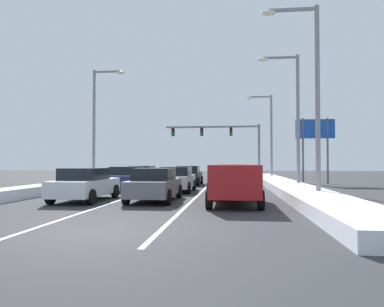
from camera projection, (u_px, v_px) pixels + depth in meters
ground_plane at (175, 191)px, 22.37m from camera, size 120.00×120.00×0.00m
lane_stripe_between_right_lane_and_center_lane at (206, 188)px, 25.49m from camera, size 0.14×36.61×0.01m
lane_stripe_between_center_lane_and_left_lane at (159, 187)px, 25.86m from camera, size 0.14×36.61×0.01m
snow_bank_right_shoulder at (283, 185)px, 24.90m from camera, size 2.20×36.61×0.47m
snow_bank_left_shoulder at (87, 183)px, 26.46m from camera, size 1.42×36.61×0.52m
suv_red_right_lane_nearest at (234, 180)px, 15.22m from camera, size 2.16×4.90×1.67m
sedan_green_right_lane_second at (226, 180)px, 21.14m from camera, size 2.00×4.50×1.51m
suv_tan_right_lane_third at (232, 172)px, 27.78m from camera, size 2.16×4.90×1.67m
sedan_gray_center_lane_nearest at (155, 184)px, 16.55m from camera, size 2.00×4.50×1.51m
sedan_silver_center_lane_second at (177, 179)px, 22.01m from camera, size 2.00×4.50×1.51m
sedan_black_center_lane_third at (189, 175)px, 28.82m from camera, size 2.00×4.50×1.51m
sedan_white_left_lane_nearest at (85, 184)px, 16.66m from camera, size 2.00×4.50×1.51m
sedan_navy_left_lane_second at (127, 178)px, 23.33m from camera, size 2.00×4.50×1.51m
sedan_maroon_left_lane_third at (143, 175)px, 28.87m from camera, size 2.00×4.50×1.51m
traffic_light_gantry at (226, 137)px, 42.01m from camera, size 10.94×0.47×6.20m
street_lamp_right_near at (310, 85)px, 16.75m from camera, size 2.66×0.36×9.06m
street_lamp_right_mid at (292, 110)px, 23.33m from camera, size 2.66×0.36×8.73m
street_lamp_right_far at (268, 130)px, 36.59m from camera, size 2.66×0.36×8.61m
street_lamp_left_mid at (98, 117)px, 29.24m from camera, size 2.66×0.36×9.26m
roadside_sign_right at (315, 136)px, 30.28m from camera, size 3.20×0.16×5.50m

